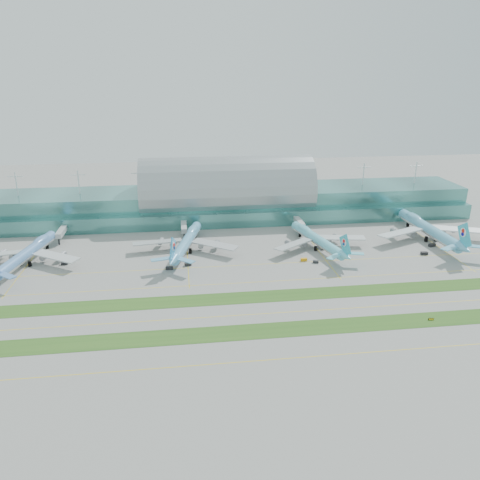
{
  "coord_description": "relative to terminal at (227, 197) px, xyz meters",
  "views": [
    {
      "loc": [
        -31.62,
        -190.2,
        99.6
      ],
      "look_at": [
        0.0,
        55.0,
        9.0
      ],
      "focal_mm": 35.0,
      "sensor_mm": 36.0,
      "label": 1
    }
  ],
  "objects": [
    {
      "name": "gse_h",
      "position": [
        115.32,
        -75.33,
        -13.33
      ],
      "size": [
        4.66,
        3.22,
        1.8
      ],
      "primitive_type": "cube",
      "rotation": [
        0.0,
        0.0,
        0.3
      ],
      "color": "black",
      "rests_on": "ground"
    },
    {
      "name": "gse_f",
      "position": [
        39.52,
        -90.75,
        -13.57
      ],
      "size": [
        3.46,
        2.59,
        1.31
      ],
      "primitive_type": "cube",
      "rotation": [
        0.0,
        0.0,
        -0.33
      ],
      "color": "black",
      "rests_on": "ground"
    },
    {
      "name": "taxiline_a",
      "position": [
        -0.01,
        -176.79,
        -14.22
      ],
      "size": [
        420.0,
        0.35,
        0.01
      ],
      "primitive_type": "cube",
      "color": "yellow",
      "rests_on": "ground"
    },
    {
      "name": "grass_strip_near",
      "position": [
        -0.01,
        -156.79,
        -14.19
      ],
      "size": [
        420.0,
        12.0,
        0.08
      ],
      "primitive_type": "cube",
      "color": "#2D591E",
      "rests_on": "ground"
    },
    {
      "name": "airliner_a",
      "position": [
        -115.97,
        -71.02,
        -8.13
      ],
      "size": [
        62.03,
        71.34,
        19.77
      ],
      "rotation": [
        0.0,
        0.0,
        -0.2
      ],
      "color": "#5A8BC7",
      "rests_on": "ground"
    },
    {
      "name": "gse_e",
      "position": [
        33.83,
        -87.22,
        -13.44
      ],
      "size": [
        3.46,
        1.81,
        1.58
      ],
      "primitive_type": "cube",
      "rotation": [
        0.0,
        0.0,
        0.07
      ],
      "color": "orange",
      "rests_on": "ground"
    },
    {
      "name": "gse_b",
      "position": [
        -96.14,
        -75.65,
        -13.54
      ],
      "size": [
        3.44,
        1.79,
        1.38
      ],
      "primitive_type": "cube",
      "rotation": [
        0.0,
        0.0,
        0.01
      ],
      "color": "black",
      "rests_on": "ground"
    },
    {
      "name": "taxiline_d",
      "position": [
        -0.01,
        -88.79,
        -14.22
      ],
      "size": [
        420.0,
        0.35,
        0.01
      ],
      "primitive_type": "cube",
      "color": "yellow",
      "rests_on": "ground"
    },
    {
      "name": "grass_strip_far",
      "position": [
        -0.01,
        -126.79,
        -14.19
      ],
      "size": [
        420.0,
        12.0,
        0.08
      ],
      "primitive_type": "cube",
      "color": "#2D591E",
      "rests_on": "ground"
    },
    {
      "name": "airliner_d",
      "position": [
        119.08,
        -62.16,
        -7.37
      ],
      "size": [
        71.13,
        80.64,
        22.22
      ],
      "rotation": [
        0.0,
        0.0,
        0.02
      ],
      "color": "#60B1D4",
      "rests_on": "ground"
    },
    {
      "name": "gse_g",
      "position": [
        104.33,
        -86.9,
        -13.38
      ],
      "size": [
        3.94,
        2.26,
        1.68
      ],
      "primitive_type": "cube",
      "rotation": [
        0.0,
        0.0,
        -0.06
      ],
      "color": "black",
      "rests_on": "ground"
    },
    {
      "name": "airliner_b",
      "position": [
        -29.75,
        -63.06,
        -8.21
      ],
      "size": [
        60.64,
        69.99,
        19.52
      ],
      "rotation": [
        0.0,
        0.0,
        -0.25
      ],
      "color": "#63AFDB",
      "rests_on": "ground"
    },
    {
      "name": "gse_d",
      "position": [
        -29.8,
        -85.63,
        -13.36
      ],
      "size": [
        3.76,
        2.71,
        1.74
      ],
      "primitive_type": "cube",
      "rotation": [
        0.0,
        0.0,
        0.22
      ],
      "color": "black",
      "rests_on": "ground"
    },
    {
      "name": "terminal",
      "position": [
        0.0,
        0.0,
        0.0
      ],
      "size": [
        340.0,
        69.1,
        36.0
      ],
      "color": "#3D7A75",
      "rests_on": "ground"
    },
    {
      "name": "ground",
      "position": [
        -0.01,
        -128.79,
        -14.23
      ],
      "size": [
        700.0,
        700.0,
        0.0
      ],
      "primitive_type": "plane",
      "color": "gray",
      "rests_on": "ground"
    },
    {
      "name": "airliner_c",
      "position": [
        46.18,
        -68.5,
        -8.48
      ],
      "size": [
        58.11,
        66.98,
        18.63
      ],
      "rotation": [
        0.0,
        0.0,
        0.23
      ],
      "color": "#68CFE5",
      "rests_on": "ground"
    },
    {
      "name": "gse_c",
      "position": [
        -39.69,
        -89.47,
        -13.49
      ],
      "size": [
        3.86,
        2.46,
        1.48
      ],
      "primitive_type": "cube",
      "rotation": [
        0.0,
        0.0,
        -0.17
      ],
      "color": "black",
      "rests_on": "ground"
    },
    {
      "name": "taxiline_c",
      "position": [
        -0.01,
        -110.79,
        -14.22
      ],
      "size": [
        420.0,
        0.35,
        0.01
      ],
      "primitive_type": "cube",
      "color": "yellow",
      "rests_on": "ground"
    },
    {
      "name": "taxiline_b",
      "position": [
        -0.01,
        -142.79,
        -14.22
      ],
      "size": [
        420.0,
        0.35,
        0.01
      ],
      "primitive_type": "cube",
      "color": "yellow",
      "rests_on": "ground"
    },
    {
      "name": "gse_a",
      "position": [
        -123.83,
        -75.29,
        -13.46
      ],
      "size": [
        3.53,
        2.05,
        1.54
      ],
      "primitive_type": "cube",
      "rotation": [
        0.0,
        0.0,
        -0.15
      ],
      "color": "#C3BC0B",
      "rests_on": "ground"
    },
    {
      "name": "taxiway_sign_east",
      "position": [
        70.52,
        -157.29,
        -13.74
      ],
      "size": [
        2.33,
        0.58,
        0.98
      ],
      "rotation": [
        0.0,
        0.0,
        -0.14
      ],
      "color": "black",
      "rests_on": "ground"
    }
  ]
}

